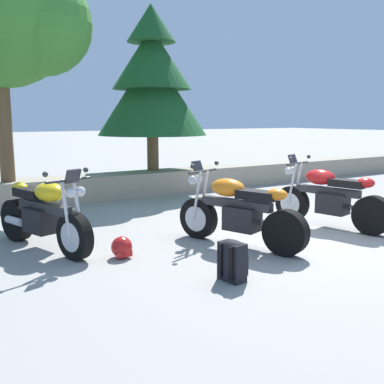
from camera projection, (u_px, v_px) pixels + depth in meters
name	position (u px, v px, depth m)	size (l,w,h in m)	color
ground_plane	(306.00, 237.00, 6.78)	(120.00, 120.00, 0.00)	gray
stone_wall	(159.00, 182.00, 10.73)	(36.00, 0.80, 0.55)	gray
motorcycle_yellow_near_left	(44.00, 215.00, 6.05)	(0.92, 2.01, 1.18)	black
motorcycle_orange_centre	(238.00, 213.00, 6.23)	(0.97, 1.99, 1.18)	black
motorcycle_red_far_right	(329.00, 198.00, 7.34)	(0.83, 2.04, 1.18)	black
rider_backpack	(233.00, 260.00, 4.91)	(0.29, 0.32, 0.47)	black
rider_helmet	(122.00, 247.00, 5.75)	(0.28, 0.28, 0.28)	#B21919
leafy_tree_mid_left	(6.00, 11.00, 8.32)	(3.17, 3.02, 4.84)	brown
pine_tree_mid_right	(152.00, 81.00, 10.47)	(2.62, 2.62, 3.90)	brown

